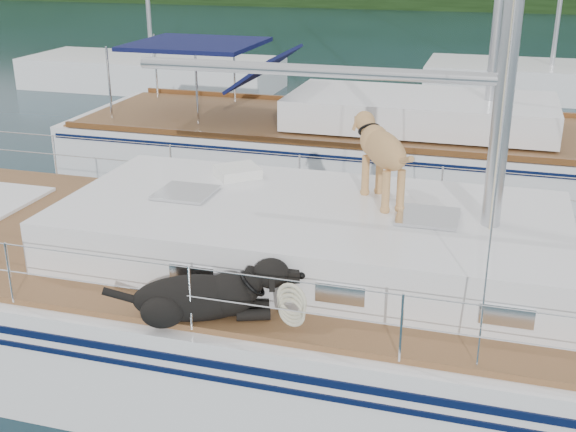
% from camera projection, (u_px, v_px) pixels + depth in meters
% --- Properties ---
extents(ground, '(120.00, 120.00, 0.00)m').
position_uv_depth(ground, '(242.00, 347.00, 8.31)').
color(ground, black).
rests_on(ground, ground).
extents(main_sailboat, '(12.00, 3.95, 14.01)m').
position_uv_depth(main_sailboat, '(248.00, 296.00, 8.04)').
color(main_sailboat, white).
rests_on(main_sailboat, ground).
extents(neighbor_sailboat, '(11.00, 3.50, 13.30)m').
position_uv_depth(neighbor_sailboat, '(360.00, 150.00, 13.84)').
color(neighbor_sailboat, white).
rests_on(neighbor_sailboat, ground).
extents(bg_boat_west, '(8.00, 3.00, 11.65)m').
position_uv_depth(bg_boat_west, '(153.00, 74.00, 22.80)').
color(bg_boat_west, white).
rests_on(bg_boat_west, ground).
extents(bg_boat_center, '(7.20, 3.00, 11.65)m').
position_uv_depth(bg_boat_center, '(550.00, 82.00, 21.45)').
color(bg_boat_center, white).
rests_on(bg_boat_center, ground).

